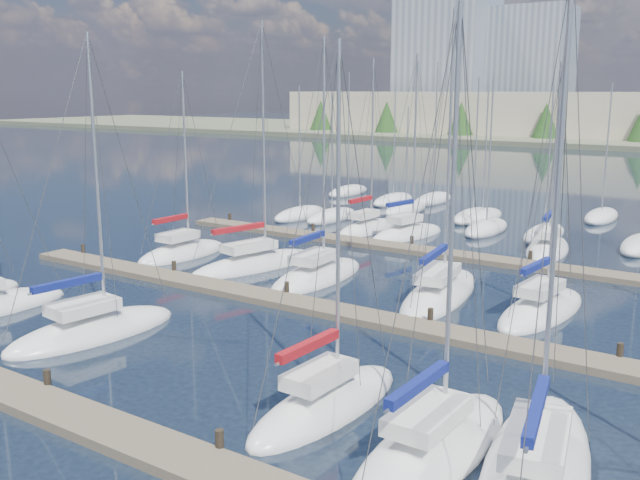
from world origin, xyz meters
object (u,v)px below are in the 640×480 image
Objects in this scene: sailboat_c at (93,331)px; sailboat_i at (255,264)px; sailboat_p at (548,249)px; sailboat_k at (440,293)px; sailboat_l at (541,310)px; sailboat_d at (326,404)px; sailboat_n at (367,229)px; sailboat_o at (407,234)px; sailboat_e at (433,447)px; sailboat_h at (182,253)px; sailboat_f at (536,469)px; sailboat_j at (317,276)px.

sailboat_c is 13.41m from sailboat_i.
sailboat_p is 0.86× the size of sailboat_k.
sailboat_l is 14.63m from sailboat_d.
sailboat_l is 21.21m from sailboat_n.
sailboat_l is at bearing -31.36° from sailboat_o.
sailboat_e reaches higher than sailboat_l.
sailboat_c reaches higher than sailboat_h.
sailboat_n is 17.48m from sailboat_k.
sailboat_f is at bearing -19.56° from sailboat_i.
sailboat_k reaches higher than sailboat_o.
sailboat_n is (-18.44, 27.71, 0.02)m from sailboat_e.
sailboat_i is at bearing 175.64° from sailboat_j.
sailboat_k is (10.04, 13.70, 0.01)m from sailboat_c.
sailboat_f reaches higher than sailboat_p.
sailboat_c is 1.04× the size of sailboat_p.
sailboat_d is 0.91× the size of sailboat_j.
sailboat_o is at bearing 3.19° from sailboat_n.
sailboat_o is (3.31, 13.33, 0.00)m from sailboat_i.
sailboat_i is 4.57m from sailboat_j.
sailboat_o is (-17.96, 27.32, 0.02)m from sailboat_f.
sailboat_o is at bearing 114.09° from sailboat_d.
sailboat_j is (4.63, -13.38, -0.02)m from sailboat_n.
sailboat_c is at bearing 176.86° from sailboat_e.
sailboat_h is at bearing -152.28° from sailboat_p.
sailboat_k is at bearing 61.07° from sailboat_c.
sailboat_n is 14.15m from sailboat_j.
sailboat_o is 9.95m from sailboat_p.
sailboat_l is 12.40m from sailboat_j.
sailboat_i reaches higher than sailboat_e.
sailboat_i is 1.18× the size of sailboat_d.
sailboat_k reaches higher than sailboat_i.
sailboat_o is 3.36m from sailboat_n.
sailboat_f reaches higher than sailboat_d.
sailboat_e is 33.29m from sailboat_n.
sailboat_p reaches higher than sailboat_d.
sailboat_d is (10.90, -27.12, -0.01)m from sailboat_o.
sailboat_c is 1.09× the size of sailboat_l.
sailboat_n is (-13.29, -0.72, 0.01)m from sailboat_p.
sailboat_i is 11.79m from sailboat_k.
sailboat_o is at bearing 119.33° from sailboat_e.
sailboat_j is (4.57, -0.12, -0.01)m from sailboat_i.
sailboat_p is at bearing 60.32° from sailboat_i.
sailboat_j is at bearing 134.78° from sailboat_e.
sailboat_d is at bearing -60.27° from sailboat_n.
sailboat_j is at bearing -172.29° from sailboat_l.
sailboat_e is 19.91m from sailboat_j.
sailboat_p is 13.66m from sailboat_k.
sailboat_k reaches higher than sailboat_l.
sailboat_d is (12.47, -0.50, 0.01)m from sailboat_c.
sailboat_d is 14.40m from sailboat_k.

